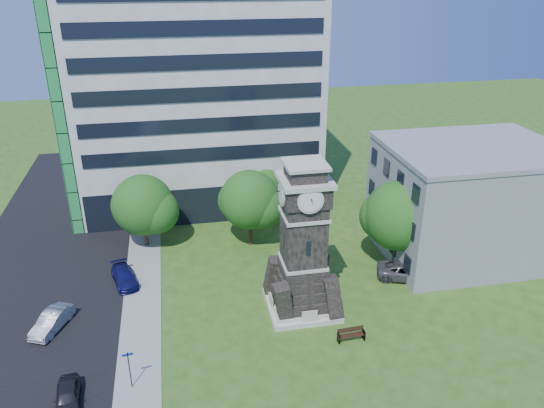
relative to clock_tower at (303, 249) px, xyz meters
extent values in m
plane|color=#315317|center=(-3.00, -2.00, -5.28)|extent=(160.00, 160.00, 0.00)
cube|color=gray|center=(-12.50, 3.00, -5.25)|extent=(3.00, 70.00, 0.06)
cube|color=black|center=(-21.00, 3.00, -5.27)|extent=(14.00, 80.00, 0.02)
cube|color=beige|center=(0.00, 0.00, -5.08)|extent=(5.40, 5.40, 0.40)
cube|color=beige|center=(0.00, 0.00, -4.73)|extent=(4.80, 4.80, 0.30)
cube|color=black|center=(0.00, 0.00, 1.92)|extent=(3.00, 3.00, 6.40)
cube|color=beige|center=(0.00, 0.00, -1.08)|extent=(3.25, 3.25, 0.25)
cube|color=beige|center=(0.00, 0.00, 2.92)|extent=(3.25, 3.25, 0.25)
cube|color=black|center=(0.00, -1.52, 0.92)|extent=(0.35, 0.08, 1.10)
cube|color=black|center=(0.00, 0.00, 4.72)|extent=(3.30, 3.30, 1.60)
cube|color=beige|center=(0.00, 0.00, 5.62)|extent=(3.70, 3.70, 0.35)
cylinder|color=white|center=(0.00, -1.77, 4.72)|extent=(1.56, 0.06, 1.56)
cylinder|color=white|center=(-1.77, 0.00, 4.72)|extent=(0.06, 1.56, 1.56)
cube|color=black|center=(0.00, 0.00, 6.22)|extent=(2.60, 2.60, 0.90)
cube|color=beige|center=(0.00, 0.00, 6.82)|extent=(3.00, 3.00, 0.25)
cube|color=white|center=(-6.00, 24.00, 8.72)|extent=(25.00, 15.00, 28.00)
cube|color=black|center=(-6.00, 16.80, -3.28)|extent=(24.50, 0.80, 4.00)
cube|color=gray|center=(17.00, 6.00, -0.28)|extent=(15.00, 12.00, 10.00)
cube|color=gray|center=(17.00, 6.00, 4.92)|extent=(15.20, 12.20, 0.40)
imported|color=black|center=(-16.65, -7.15, -4.66)|extent=(1.77, 3.77, 1.25)
imported|color=#919498|center=(-18.94, 0.90, -4.60)|extent=(2.96, 4.34, 1.35)
imported|color=#121350|center=(-14.01, 6.28, -4.66)|extent=(2.80, 4.56, 1.23)
imported|color=#525257|center=(9.98, 2.32, -4.55)|extent=(5.74, 4.05, 1.45)
cube|color=black|center=(1.57, -4.71, -4.89)|extent=(0.07, 0.50, 0.78)
cube|color=black|center=(3.47, -4.71, -4.89)|extent=(0.07, 0.50, 0.78)
cube|color=black|center=(2.52, -4.71, -4.78)|extent=(2.02, 0.54, 0.04)
cube|color=black|center=(2.52, -4.47, -4.46)|extent=(2.02, 0.04, 0.45)
cylinder|color=black|center=(-12.87, -6.44, -3.86)|extent=(0.07, 0.07, 2.84)
cube|color=navy|center=(-12.87, -6.44, -2.61)|extent=(0.68, 0.05, 0.17)
cylinder|color=#332114|center=(-12.26, 12.74, -4.04)|extent=(0.36, 0.36, 2.48)
sphere|color=#2C621D|center=(-12.26, 12.74, -1.00)|extent=(5.78, 5.78, 5.78)
sphere|color=#2C621D|center=(-11.11, 12.16, -1.48)|extent=(4.34, 4.34, 4.34)
sphere|color=#2C621D|center=(-13.27, 13.46, -1.28)|extent=(4.05, 4.05, 4.05)
cylinder|color=#332114|center=(-2.38, 11.02, -3.91)|extent=(0.40, 0.40, 2.75)
sphere|color=#235118|center=(-2.38, 11.02, -0.54)|extent=(5.62, 5.62, 5.62)
sphere|color=#235118|center=(-1.25, 10.45, -1.08)|extent=(4.22, 4.22, 4.22)
sphere|color=#235118|center=(-3.36, 11.72, -0.85)|extent=(3.94, 3.94, 3.94)
cylinder|color=#332114|center=(0.16, 17.43, -4.18)|extent=(0.32, 0.32, 2.19)
sphere|color=#28601C|center=(0.16, 17.43, -1.51)|extent=(4.00, 4.00, 4.00)
sphere|color=#28601C|center=(0.96, 17.03, -1.93)|extent=(3.00, 3.00, 3.00)
sphere|color=#28601C|center=(-0.54, 17.93, -1.75)|extent=(2.80, 2.80, 2.80)
cylinder|color=#332114|center=(9.64, 4.35, -3.79)|extent=(0.39, 0.39, 2.98)
sphere|color=#2C5719|center=(9.64, 4.35, -0.15)|extent=(6.14, 6.14, 6.14)
sphere|color=#2C5719|center=(10.87, 3.73, -0.73)|extent=(4.60, 4.60, 4.60)
sphere|color=#2C5719|center=(8.57, 5.12, -0.48)|extent=(4.30, 4.30, 4.30)
camera|label=1|loc=(-9.00, -33.87, 19.75)|focal=35.00mm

